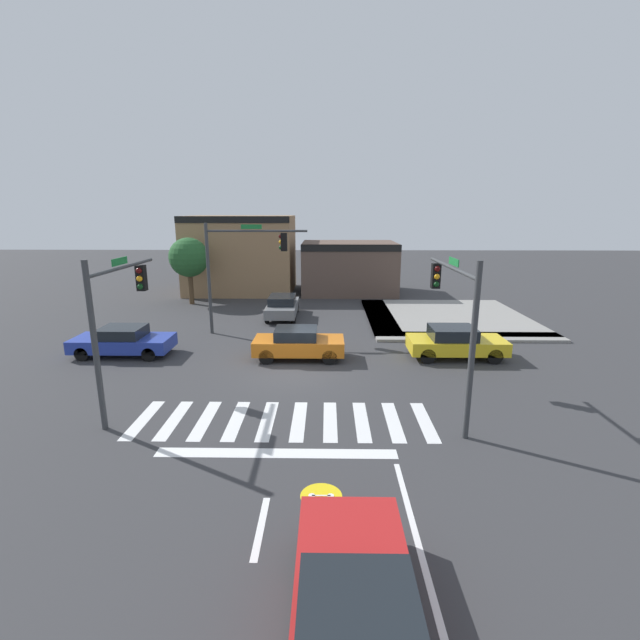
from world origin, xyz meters
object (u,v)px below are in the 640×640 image
car_gray (283,306)px  traffic_signal_northwest (242,258)px  car_orange (298,343)px  traffic_signal_southeast (453,304)px  car_blue (123,341)px  car_yellow (455,342)px  roadside_tree (189,258)px  traffic_signal_southwest (119,304)px  car_red (355,608)px

car_gray → traffic_signal_northwest: bearing=-24.2°
traffic_signal_northwest → car_orange: 6.40m
traffic_signal_southeast → car_blue: size_ratio=1.25×
traffic_signal_southeast → traffic_signal_northwest: (-8.74, 9.35, 0.53)m
traffic_signal_southeast → car_yellow: (1.76, 5.32, -2.91)m
traffic_signal_southeast → car_blue: bearing=68.4°
traffic_signal_southeast → roadside_tree: (-14.08, 17.32, -0.29)m
traffic_signal_southeast → car_yellow: traffic_signal_southeast is taller
traffic_signal_northwest → car_orange: size_ratio=1.46×
traffic_signal_southwest → roadside_tree: 17.63m
traffic_signal_southeast → car_blue: 15.08m
car_orange → car_yellow: 7.25m
car_orange → traffic_signal_southwest: bearing=-137.7°
car_red → car_blue: 17.46m
car_red → car_gray: size_ratio=0.99×
traffic_signal_southwest → roadside_tree: traffic_signal_southwest is taller
traffic_signal_southeast → traffic_signal_southwest: 11.10m
car_orange → car_red: bearing=-82.8°
car_gray → traffic_signal_southeast: bearing=27.9°
traffic_signal_southwest → car_red: size_ratio=1.20×
car_blue → traffic_signal_southwest: bearing=-64.3°
traffic_signal_northwest → roadside_tree: 9.63m
traffic_signal_northwest → traffic_signal_southeast: bearing=-47.0°
traffic_signal_northwest → car_red: (5.02, -18.20, -3.44)m
roadside_tree → traffic_signal_northwest: bearing=-56.2°
traffic_signal_northwest → car_red: traffic_signal_northwest is taller
traffic_signal_southeast → car_orange: size_ratio=1.37×
car_red → car_orange: 14.02m
car_red → roadside_tree: roadside_tree is taller
car_gray → car_blue: 10.29m
car_red → roadside_tree: size_ratio=0.92×
car_gray → car_yellow: bearing=48.0°
car_red → roadside_tree: (-10.36, 26.17, 2.62)m
traffic_signal_southwest → car_gray: size_ratio=1.19×
traffic_signal_southeast → car_red: traffic_signal_southeast is taller
traffic_signal_northwest → car_gray: bearing=65.8°
traffic_signal_northwest → car_yellow: size_ratio=1.38×
car_blue → roadside_tree: 12.18m
car_red → car_yellow: 15.19m
traffic_signal_southeast → car_gray: bearing=27.9°
car_orange → car_yellow: size_ratio=0.94×
traffic_signal_northwest → traffic_signal_southwest: bearing=-104.1°
car_orange → roadside_tree: roadside_tree is taller
traffic_signal_northwest → car_orange: bearing=-52.8°
car_red → car_orange: bearing=7.2°
traffic_signal_southeast → car_gray: 15.23m
traffic_signal_southeast → traffic_signal_southwest: (-11.10, -0.05, -0.04)m
traffic_signal_northwest → car_yellow: bearing=-21.0°
traffic_signal_northwest → car_gray: traffic_signal_northwest is taller
car_blue → car_yellow: 15.51m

